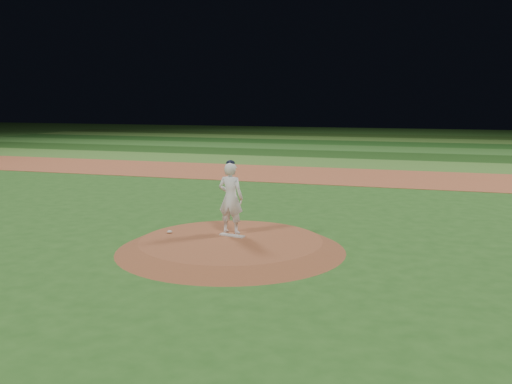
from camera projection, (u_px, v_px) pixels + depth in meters
ground at (231, 250)px, 13.73m from camera, size 120.00×120.00×0.00m
infield_dirt_band at (333, 176)px, 26.90m from camera, size 70.00×6.00×0.02m
outfield_stripe_0 at (350, 163)px, 32.08m from camera, size 70.00×5.00×0.02m
outfield_stripe_1 at (361, 155)px, 36.78m from camera, size 70.00×5.00×0.02m
outfield_stripe_2 at (370, 149)px, 41.49m from camera, size 70.00×5.00×0.02m
outfield_stripe_3 at (377, 144)px, 46.19m from camera, size 70.00×5.00×0.02m
outfield_stripe_4 at (383, 139)px, 50.90m from camera, size 70.00×5.00×0.02m
outfield_stripe_5 at (387, 136)px, 55.60m from camera, size 70.00×5.00×0.02m
pitchers_mound at (231, 245)px, 13.71m from camera, size 5.50×5.50×0.25m
pitching_rubber at (232, 235)px, 14.05m from camera, size 0.68×0.31×0.03m
rosin_bag at (170, 232)px, 14.35m from camera, size 0.13×0.13×0.07m
pitcher_on_mound at (231, 198)px, 14.22m from camera, size 0.70×0.50×1.85m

